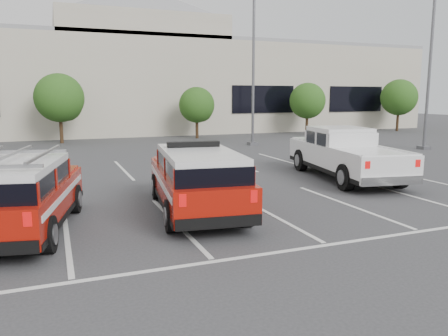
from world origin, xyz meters
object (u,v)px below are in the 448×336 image
object	(u,v)px
white_pickup	(345,158)
tree_right	(308,102)
tree_mid_right	(198,106)
ladder_suv	(21,201)
fire_chief_suv	(197,184)
tree_mid_left	(61,100)
tree_far_right	(399,99)
light_pole_mid	(253,67)
convention_building	(115,81)
light_pole_right	(430,64)

from	to	relation	value
white_pickup	tree_right	bearing A→B (deg)	71.79
tree_mid_right	ladder_suv	distance (m)	24.38
fire_chief_suv	ladder_suv	size ratio (longest dim) A/B	1.08
tree_mid_left	tree_far_right	size ratio (longest dim) A/B	1.00
tree_far_right	light_pole_mid	size ratio (longest dim) A/B	0.47
tree_mid_left	tree_right	xyz separation A→B (m)	(20.00, -0.00, -0.27)
convention_building	tree_far_right	xyz separation A→B (m)	(24.91, -9.82, -1.68)
tree_far_right	light_pole_right	size ratio (longest dim) A/B	0.47
convention_building	tree_far_right	bearing A→B (deg)	-21.51
tree_far_right	ladder_suv	xyz separation A→B (m)	(-31.46, -21.45, -2.23)
fire_chief_suv	white_pickup	distance (m)	7.67
light_pole_mid	light_pole_right	world-z (taller)	same
convention_building	white_pickup	distance (m)	28.89
convention_building	fire_chief_suv	xyz separation A→B (m)	(-2.03, -30.96, -3.91)
convention_building	light_pole_mid	size ratio (longest dim) A/B	5.86
tree_mid_right	light_pole_mid	size ratio (longest dim) A/B	0.39
tree_far_right	white_pickup	bearing A→B (deg)	-137.18
light_pole_mid	light_pole_right	size ratio (longest dim) A/B	1.00
tree_right	tree_far_right	bearing A→B (deg)	0.00
tree_right	ladder_suv	distance (m)	30.41
light_pole_right	white_pickup	bearing A→B (deg)	-149.52
light_pole_right	fire_chief_suv	size ratio (longest dim) A/B	1.75
convention_building	white_pickup	size ratio (longest dim) A/B	8.72
tree_mid_left	fire_chief_suv	xyz separation A→B (m)	(3.06, -21.14, -2.23)
light_pole_right	ladder_suv	world-z (taller)	light_pole_right
tree_mid_left	tree_mid_right	world-z (taller)	tree_mid_left
tree_right	fire_chief_suv	distance (m)	27.16
convention_building	light_pole_mid	bearing A→B (deg)	-66.74
tree_mid_right	tree_far_right	world-z (taller)	tree_far_right
white_pickup	light_pole_right	bearing A→B (deg)	40.36
convention_building	light_pole_mid	xyz separation A→B (m)	(6.82, -15.86, 0.47)
tree_far_right	convention_building	bearing A→B (deg)	158.49
tree_mid_right	fire_chief_suv	xyz separation A→B (m)	(-6.94, -21.14, -1.69)
tree_mid_left	tree_mid_right	bearing A→B (deg)	-0.00
tree_right	tree_far_right	size ratio (longest dim) A/B	0.91
tree_mid_left	fire_chief_suv	bearing A→B (deg)	-81.75
convention_building	tree_mid_left	bearing A→B (deg)	-117.40
tree_right	light_pole_right	xyz separation A→B (m)	(0.91, -12.05, 2.41)
convention_building	white_pickup	world-z (taller)	convention_building
ladder_suv	white_pickup	bearing A→B (deg)	27.09
convention_building	light_pole_mid	world-z (taller)	convention_building
tree_mid_left	light_pole_mid	distance (m)	13.53
white_pickup	ladder_suv	bearing A→B (deg)	-155.19
light_pole_right	fire_chief_suv	xyz separation A→B (m)	(-17.84, -9.10, -4.38)
tree_mid_right	white_pickup	size ratio (longest dim) A/B	0.58
convention_building	light_pole_right	bearing A→B (deg)	-54.11
convention_building	light_pole_right	xyz separation A→B (m)	(15.82, -21.86, 0.47)
tree_far_right	fire_chief_suv	size ratio (longest dim) A/B	0.83
light_pole_right	white_pickup	xyz separation A→B (m)	(-10.70, -6.30, -4.38)
fire_chief_suv	ladder_suv	distance (m)	4.54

